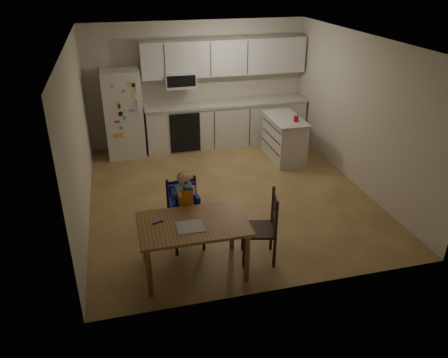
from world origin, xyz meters
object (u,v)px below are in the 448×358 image
object	(u,v)px
red_cup	(296,119)
chair_side	(266,223)
refrigerator	(124,113)
chair_booster	(184,201)
kitchen_island	(284,138)
dining_table	(193,229)

from	to	relation	value
red_cup	chair_side	distance (m)	3.18
refrigerator	chair_booster	xyz separation A→B (m)	(0.62, -3.43, -0.18)
red_cup	chair_booster	world-z (taller)	chair_booster
kitchen_island	refrigerator	bearing A→B (deg)	161.62
refrigerator	chair_side	xyz separation A→B (m)	(1.57, -4.02, -0.31)
red_cup	chair_side	world-z (taller)	chair_side
kitchen_island	dining_table	xyz separation A→B (m)	(-2.36, -3.05, 0.19)
red_cup	chair_side	size ratio (longest dim) A/B	0.12
dining_table	refrigerator	bearing A→B (deg)	98.77
kitchen_island	chair_side	xyz separation A→B (m)	(-1.42, -3.02, 0.11)
dining_table	chair_booster	size ratio (longest dim) A/B	1.19
refrigerator	chair_booster	world-z (taller)	refrigerator
red_cup	chair_booster	bearing A→B (deg)	-138.57
kitchen_island	dining_table	bearing A→B (deg)	-127.73
kitchen_island	red_cup	xyz separation A→B (m)	(0.11, -0.25, 0.47)
refrigerator	chair_side	world-z (taller)	refrigerator
kitchen_island	red_cup	bearing A→B (deg)	-67.15
kitchen_island	red_cup	world-z (taller)	red_cup
kitchen_island	chair_booster	xyz separation A→B (m)	(-2.36, -2.44, 0.24)
chair_booster	chair_side	xyz separation A→B (m)	(0.95, -0.59, -0.13)
refrigerator	chair_booster	distance (m)	3.49
chair_booster	chair_side	bearing A→B (deg)	-37.03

